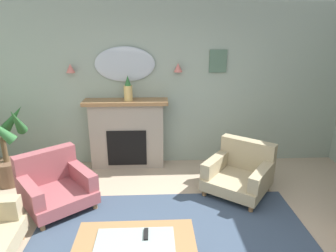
% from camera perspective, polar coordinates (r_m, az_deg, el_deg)
% --- Properties ---
extents(wall_back, '(7.01, 0.10, 2.67)m').
position_cam_1_polar(wall_back, '(5.07, -0.62, 7.53)').
color(wall_back, '#93A393').
rests_on(wall_back, ground).
extents(fireplace, '(1.36, 0.36, 1.16)m').
position_cam_1_polar(fireplace, '(5.07, -7.74, -1.59)').
color(fireplace, gray).
rests_on(fireplace, ground).
extents(mantel_vase_centre, '(0.14, 0.14, 0.40)m').
position_cam_1_polar(mantel_vase_centre, '(4.84, -7.56, 6.82)').
color(mantel_vase_centre, tan).
rests_on(mantel_vase_centre, fireplace).
extents(wall_mirror, '(0.96, 0.06, 0.56)m').
position_cam_1_polar(wall_mirror, '(4.95, -8.17, 11.48)').
color(wall_mirror, '#B2BCC6').
extents(wall_sconce_left, '(0.14, 0.14, 0.14)m').
position_cam_1_polar(wall_sconce_left, '(5.06, -17.98, 10.36)').
color(wall_sconce_left, '#D17066').
extents(wall_sconce_right, '(0.14, 0.14, 0.14)m').
position_cam_1_polar(wall_sconce_right, '(4.90, 1.93, 10.99)').
color(wall_sconce_right, '#D17066').
extents(framed_picture, '(0.28, 0.03, 0.36)m').
position_cam_1_polar(framed_picture, '(5.04, 9.43, 12.00)').
color(framed_picture, '#4C6B56').
extents(coffee_table, '(1.10, 0.60, 0.45)m').
position_cam_1_polar(coffee_table, '(2.97, -6.22, -21.63)').
color(coffee_table, olive).
rests_on(coffee_table, ground).
extents(tv_remote, '(0.04, 0.16, 0.02)m').
position_cam_1_polar(tv_remote, '(2.98, -4.17, -19.76)').
color(tv_remote, black).
rests_on(tv_remote, coffee_table).
extents(armchair_in_corner, '(1.14, 1.14, 0.71)m').
position_cam_1_polar(armchair_in_corner, '(4.32, -20.66, -10.27)').
color(armchair_in_corner, '#934C51').
rests_on(armchair_in_corner, ground).
extents(armchair_near_fireplace, '(1.13, 1.14, 0.71)m').
position_cam_1_polar(armchair_near_fireplace, '(4.50, 13.51, -8.32)').
color(armchair_near_fireplace, tan).
rests_on(armchair_near_fireplace, ground).
extents(potted_plant_tall_palm, '(0.77, 0.77, 1.26)m').
position_cam_1_polar(potted_plant_tall_palm, '(5.07, -28.63, -3.38)').
color(potted_plant_tall_palm, brown).
rests_on(potted_plant_tall_palm, ground).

